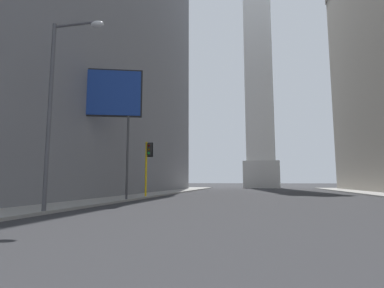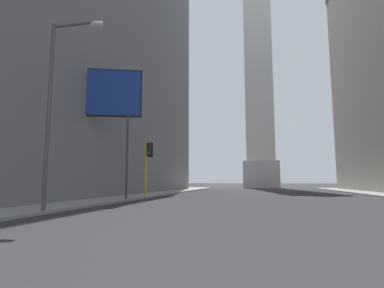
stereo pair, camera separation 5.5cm
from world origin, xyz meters
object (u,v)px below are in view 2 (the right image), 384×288
at_px(obelisk, 258,65).
at_px(street_lamp, 57,96).
at_px(billboard_sign, 101,96).
at_px(traffic_light_mid_left, 147,161).

relative_size(obelisk, street_lamp, 6.33).
bearing_deg(billboard_sign, traffic_light_mid_left, 66.65).
bearing_deg(billboard_sign, street_lamp, -73.59).
xyz_separation_m(obelisk, street_lamp, (-10.11, -54.80, -22.20)).
height_order(obelisk, billboard_sign, obelisk).
bearing_deg(obelisk, billboard_sign, -105.22).
relative_size(obelisk, billboard_sign, 5.67).
xyz_separation_m(traffic_light_mid_left, billboard_sign, (-2.09, -4.85, 4.78)).
xyz_separation_m(obelisk, traffic_light_mid_left, (-10.51, -41.49, -24.42)).
distance_m(obelisk, traffic_light_mid_left, 49.27).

